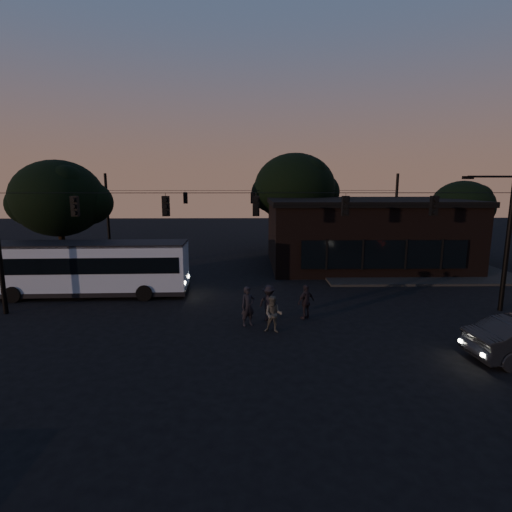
{
  "coord_description": "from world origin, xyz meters",
  "views": [
    {
      "loc": [
        -0.39,
        -16.08,
        6.72
      ],
      "look_at": [
        0.0,
        4.0,
        3.0
      ],
      "focal_mm": 28.0,
      "sensor_mm": 36.0,
      "label": 1
    }
  ],
  "objects_px": {
    "pedestrian_b": "(273,314)",
    "bus": "(90,266)",
    "pedestrian_c": "(306,302)",
    "pedestrian_a": "(248,306)",
    "building": "(364,232)",
    "pedestrian_d": "(269,303)"
  },
  "relations": [
    {
      "from": "pedestrian_b",
      "to": "bus",
      "type": "bearing_deg",
      "value": 161.78
    },
    {
      "from": "pedestrian_c",
      "to": "pedestrian_a",
      "type": "bearing_deg",
      "value": -17.0
    },
    {
      "from": "building",
      "to": "pedestrian_d",
      "type": "height_order",
      "value": "building"
    },
    {
      "from": "bus",
      "to": "pedestrian_b",
      "type": "distance_m",
      "value": 12.28
    },
    {
      "from": "building",
      "to": "pedestrian_a",
      "type": "xyz_separation_m",
      "value": [
        -9.42,
        -13.95,
        -1.76
      ]
    },
    {
      "from": "pedestrian_a",
      "to": "pedestrian_d",
      "type": "distance_m",
      "value": 1.21
    },
    {
      "from": "pedestrian_a",
      "to": "pedestrian_d",
      "type": "height_order",
      "value": "pedestrian_a"
    },
    {
      "from": "building",
      "to": "pedestrian_d",
      "type": "xyz_separation_m",
      "value": [
        -8.4,
        -13.3,
        -1.8
      ]
    },
    {
      "from": "bus",
      "to": "pedestrian_c",
      "type": "distance_m",
      "value": 13.09
    },
    {
      "from": "building",
      "to": "bus",
      "type": "relative_size",
      "value": 1.34
    },
    {
      "from": "building",
      "to": "pedestrian_b",
      "type": "bearing_deg",
      "value": -119.11
    },
    {
      "from": "bus",
      "to": "pedestrian_d",
      "type": "bearing_deg",
      "value": -25.62
    },
    {
      "from": "pedestrian_a",
      "to": "pedestrian_b",
      "type": "height_order",
      "value": "pedestrian_a"
    },
    {
      "from": "bus",
      "to": "pedestrian_c",
      "type": "height_order",
      "value": "bus"
    },
    {
      "from": "pedestrian_c",
      "to": "pedestrian_b",
      "type": "bearing_deg",
      "value": 11.7
    },
    {
      "from": "pedestrian_a",
      "to": "pedestrian_b",
      "type": "distance_m",
      "value": 1.46
    },
    {
      "from": "pedestrian_b",
      "to": "pedestrian_d",
      "type": "bearing_deg",
      "value": 106.92
    },
    {
      "from": "pedestrian_a",
      "to": "pedestrian_c",
      "type": "bearing_deg",
      "value": -9.72
    },
    {
      "from": "bus",
      "to": "pedestrian_b",
      "type": "height_order",
      "value": "bus"
    },
    {
      "from": "pedestrian_a",
      "to": "pedestrian_c",
      "type": "distance_m",
      "value": 3.02
    },
    {
      "from": "building",
      "to": "pedestrian_a",
      "type": "distance_m",
      "value": 16.92
    },
    {
      "from": "pedestrian_b",
      "to": "pedestrian_c",
      "type": "distance_m",
      "value": 2.5
    }
  ]
}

